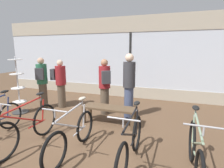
{
  "coord_description": "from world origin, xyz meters",
  "views": [
    {
      "loc": [
        1.66,
        -2.98,
        1.92
      ],
      "look_at": [
        0.0,
        1.7,
        0.95
      ],
      "focal_mm": 28.0,
      "sensor_mm": 36.0,
      "label": 1
    }
  ],
  "objects": [
    {
      "name": "customer_mid_floor",
      "position": [
        -2.44,
        1.62,
        0.9
      ],
      "size": [
        0.47,
        0.56,
        1.68
      ],
      "color": "brown",
      "rests_on": "ground_plane"
    },
    {
      "name": "bicycle_left",
      "position": [
        -1.04,
        -0.48,
        0.4
      ],
      "size": [
        0.46,
        1.78,
        1.04
      ],
      "color": "black",
      "rests_on": "ground_plane"
    },
    {
      "name": "accessory_rack",
      "position": [
        -2.77,
        0.95,
        0.71
      ],
      "size": [
        0.48,
        0.48,
        1.74
      ],
      "color": "#333333",
      "rests_on": "ground_plane"
    },
    {
      "name": "shop_back_wall",
      "position": [
        0.0,
        3.87,
        1.64
      ],
      "size": [
        12.0,
        0.08,
        3.2
      ],
      "color": "#B2A893",
      "rests_on": "ground_plane"
    },
    {
      "name": "display_bench",
      "position": [
        0.14,
        1.09,
        0.38
      ],
      "size": [
        1.4,
        0.44,
        0.46
      ],
      "color": "brown",
      "rests_on": "ground_plane"
    },
    {
      "name": "ground_plane",
      "position": [
        0.0,
        0.0,
        0.0
      ],
      "size": [
        24.0,
        24.0,
        0.0
      ],
      "primitive_type": "plane",
      "color": "brown"
    },
    {
      "name": "bicycle_far_right",
      "position": [
        2.04,
        -0.34,
        0.4
      ],
      "size": [
        0.46,
        1.7,
        1.04
      ],
      "color": "black",
      "rests_on": "ground_plane"
    },
    {
      "name": "customer_near_rack",
      "position": [
        -0.24,
        1.72,
        0.9
      ],
      "size": [
        0.5,
        0.56,
        1.66
      ],
      "color": "brown",
      "rests_on": "ground_plane"
    },
    {
      "name": "bicycle_center",
      "position": [
        -0.04,
        -0.4,
        0.37
      ],
      "size": [
        0.46,
        1.67,
        1.01
      ],
      "color": "black",
      "rests_on": "ground_plane"
    },
    {
      "name": "customer_near_bench",
      "position": [
        0.51,
        1.7,
        0.97
      ],
      "size": [
        0.37,
        0.37,
        1.83
      ],
      "color": "#424C6B",
      "rests_on": "ground_plane"
    },
    {
      "name": "bicycle_right",
      "position": [
        1.07,
        -0.38,
        0.38
      ],
      "size": [
        0.46,
        1.72,
        1.02
      ],
      "color": "black",
      "rests_on": "ground_plane"
    },
    {
      "name": "customer_by_window",
      "position": [
        -1.88,
        1.83,
        0.86
      ],
      "size": [
        0.52,
        0.39,
        1.61
      ],
      "color": "brown",
      "rests_on": "ground_plane"
    }
  ]
}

